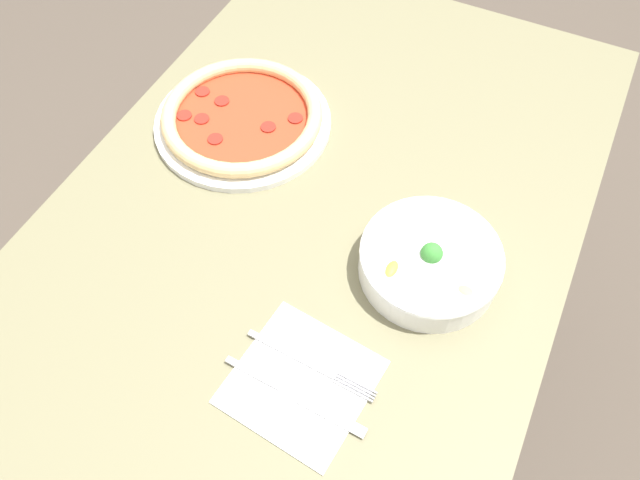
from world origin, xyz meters
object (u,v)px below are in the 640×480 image
(pizza, at_px, (242,118))
(bowl, at_px, (430,261))
(fork, at_px, (309,363))
(knife, at_px, (288,392))

(pizza, distance_m, bowl, 0.42)
(pizza, height_order, fork, pizza)
(bowl, bearing_deg, fork, -23.97)
(pizza, distance_m, fork, 0.47)
(pizza, xyz_separation_m, bowl, (0.14, 0.40, 0.01))
(bowl, xyz_separation_m, knife, (0.26, -0.10, -0.02))
(fork, bearing_deg, knife, -95.33)
(bowl, distance_m, knife, 0.28)
(pizza, relative_size, knife, 1.47)
(pizza, xyz_separation_m, fork, (0.35, 0.30, -0.01))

